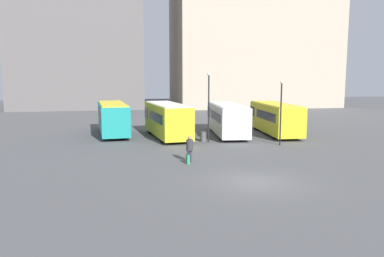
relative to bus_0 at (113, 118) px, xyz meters
The scene contains 12 objects.
ground_plane 20.28m from the bus_0, 67.15° to the right, with size 160.00×160.00×0.00m, color #4C4C4F.
building_block_left 38.32m from the bus_0, 100.90° to the left, with size 22.61×13.14×35.68m.
building_block_right 45.75m from the bus_0, 52.67° to the left, with size 30.10×17.57×35.17m.
bus_0 is the anchor object (origin of this frame).
bus_1 5.64m from the bus_0, 27.46° to the right, with size 3.60×9.32×3.14m.
bus_2 11.13m from the bus_0, 12.21° to the right, with size 3.41×9.54×3.00m.
bus_3 15.91m from the bus_0, ahead, with size 3.29×9.63×3.01m.
traveler 14.35m from the bus_0, 68.61° to the right, with size 0.49×0.49×1.75m.
suitcase 14.77m from the bus_0, 70.03° to the right, with size 0.20×0.41×0.89m.
lamp_post_0 16.17m from the bus_0, 32.07° to the right, with size 0.28×0.28×5.30m.
lamp_post_1 10.35m from the bus_0, 36.56° to the right, with size 0.28×0.28×5.95m.
trash_bin 9.75m from the bus_0, 36.16° to the right, with size 0.52×0.52×0.85m.
Camera 1 is at (-6.87, -18.44, 5.52)m, focal length 35.00 mm.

